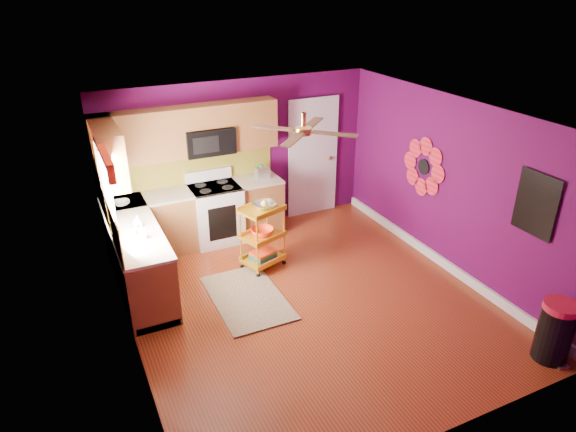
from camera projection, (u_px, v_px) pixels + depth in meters
ground at (308, 300)px, 6.88m from camera, size 5.00×5.00×0.00m
room_envelope at (312, 187)px, 6.19m from camera, size 4.54×5.04×2.52m
lower_cabinets at (173, 235)px, 7.65m from camera, size 2.81×2.31×0.94m
electric_range at (216, 213)px, 8.23m from camera, size 0.76×0.66×1.13m
upper_cabinetry at (165, 139)px, 7.40m from camera, size 2.80×2.30×1.26m
left_window at (106, 179)px, 6.13m from camera, size 0.08×1.35×1.08m
panel_door at (313, 159)px, 8.98m from camera, size 0.95×0.11×2.15m
right_wall_art at (470, 182)px, 6.85m from camera, size 0.04×2.74×1.04m
ceiling_fan at (303, 130)px, 6.06m from camera, size 1.01×1.01×0.26m
shag_rug at (247, 298)px, 6.91m from camera, size 0.91×1.48×0.02m
rolling_cart at (263, 234)px, 7.45m from camera, size 0.69×0.60×1.06m
trash_can at (555, 331)px, 5.70m from camera, size 0.48×0.48×0.74m
teal_kettle at (261, 171)px, 8.41m from camera, size 0.18×0.18×0.21m
toaster at (262, 173)px, 8.34m from camera, size 0.22×0.15×0.18m
soap_bottle_a at (142, 231)px, 6.43m from camera, size 0.09×0.09×0.20m
soap_bottle_b at (138, 221)px, 6.73m from camera, size 0.13×0.13×0.16m
counter_dish at (121, 203)px, 7.39m from camera, size 0.23×0.23×0.06m
counter_cup at (134, 230)px, 6.59m from camera, size 0.11×0.11×0.09m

